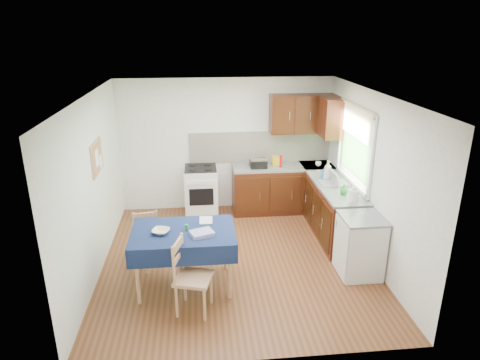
{
  "coord_description": "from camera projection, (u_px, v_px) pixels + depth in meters",
  "views": [
    {
      "loc": [
        -0.53,
        -5.71,
        3.36
      ],
      "look_at": [
        0.06,
        0.13,
        1.25
      ],
      "focal_mm": 32.0,
      "sensor_mm": 36.0,
      "label": 1
    }
  ],
  "objects": [
    {
      "name": "dish_rack",
      "position": [
        334.0,
        183.0,
        7.07
      ],
      "size": [
        0.47,
        0.36,
        0.22
      ],
      "rotation": [
        0.0,
        0.0,
        0.21
      ],
      "color": "gray",
      "rests_on": "worktop_right"
    },
    {
      "name": "cup",
      "position": [
        318.0,
        164.0,
        7.98
      ],
      "size": [
        0.14,
        0.14,
        0.09
      ],
      "primitive_type": "imported",
      "rotation": [
        0.0,
        0.0,
        0.34
      ],
      "color": "white",
      "rests_on": "worktop_back"
    },
    {
      "name": "soap_bottle_c",
      "position": [
        344.0,
        190.0,
        6.62
      ],
      "size": [
        0.13,
        0.13,
        0.16
      ],
      "primitive_type": "imported",
      "rotation": [
        0.0,
        0.0,
        3.08
      ],
      "color": "green",
      "rests_on": "worktop_right"
    },
    {
      "name": "toaster",
      "position": [
        262.0,
        163.0,
        7.91
      ],
      "size": [
        0.23,
        0.14,
        0.18
      ],
      "rotation": [
        0.0,
        0.0,
        -0.13
      ],
      "color": "silver",
      "rests_on": "worktop_back"
    },
    {
      "name": "soap_bottle_b",
      "position": [
        324.0,
        173.0,
        7.33
      ],
      "size": [
        0.11,
        0.11,
        0.18
      ],
      "primitive_type": "imported",
      "rotation": [
        0.0,
        0.0,
        2.13
      ],
      "color": "#1F77B9",
      "rests_on": "worktop_right"
    },
    {
      "name": "fridge",
      "position": [
        360.0,
        246.0,
        6.03
      ],
      "size": [
        0.58,
        0.6,
        0.89
      ],
      "color": "white",
      "rests_on": "ground"
    },
    {
      "name": "book",
      "position": [
        199.0,
        221.0,
        5.89
      ],
      "size": [
        0.19,
        0.25,
        0.02
      ],
      "primitive_type": "imported",
      "rotation": [
        0.0,
        0.0,
        -0.03
      ],
      "color": "white",
      "rests_on": "dining_table"
    },
    {
      "name": "base_cabinets",
      "position": [
        305.0,
        199.0,
        7.69
      ],
      "size": [
        1.9,
        2.3,
        0.86
      ],
      "color": "#341409",
      "rests_on": "ground"
    },
    {
      "name": "chair_far",
      "position": [
        146.0,
        234.0,
        6.31
      ],
      "size": [
        0.45,
        0.45,
        0.89
      ],
      "rotation": [
        0.0,
        0.0,
        3.29
      ],
      "color": "tan",
      "rests_on": "ground"
    },
    {
      "name": "plate_bowl",
      "position": [
        161.0,
        231.0,
        5.54
      ],
      "size": [
        0.27,
        0.27,
        0.05
      ],
      "primitive_type": "imported",
      "rotation": [
        0.0,
        0.0,
        -0.26
      ],
      "color": "beige",
      "rests_on": "dining_table"
    },
    {
      "name": "wall_right",
      "position": [
        371.0,
        178.0,
        6.3
      ],
      "size": [
        0.02,
        4.2,
        2.5
      ],
      "primitive_type": "cube",
      "color": "silver",
      "rests_on": "ground"
    },
    {
      "name": "dining_table",
      "position": [
        183.0,
        238.0,
        5.65
      ],
      "size": [
        1.36,
        0.92,
        0.83
      ],
      "rotation": [
        0.0,
        0.0,
        -0.4
      ],
      "color": "#101C40",
      "rests_on": "ground"
    },
    {
      "name": "soap_bottle_a",
      "position": [
        328.0,
        170.0,
        7.23
      ],
      "size": [
        0.16,
        0.16,
        0.33
      ],
      "primitive_type": "imported",
      "rotation": [
        0.0,
        0.0,
        0.29
      ],
      "color": "white",
      "rests_on": "worktop_right"
    },
    {
      "name": "splashback",
      "position": [
        260.0,
        147.0,
        8.14
      ],
      "size": [
        2.7,
        0.02,
        0.6
      ],
      "primitive_type": "cube",
      "color": "white",
      "rests_on": "wall_back"
    },
    {
      "name": "worktop_corner",
      "position": [
        317.0,
        166.0,
        8.08
      ],
      "size": [
        0.6,
        0.6,
        0.04
      ],
      "primitive_type": "cube",
      "color": "slate",
      "rests_on": "base_cabinets"
    },
    {
      "name": "sauce_bottle",
      "position": [
        281.0,
        161.0,
        7.89
      ],
      "size": [
        0.05,
        0.05,
        0.23
      ],
      "primitive_type": "cylinder",
      "color": "red",
      "rests_on": "worktop_back"
    },
    {
      "name": "chair_near",
      "position": [
        190.0,
        274.0,
        5.22
      ],
      "size": [
        0.53,
        0.53,
        0.97
      ],
      "rotation": [
        0.0,
        0.0,
        1.3
      ],
      "color": "tan",
      "rests_on": "ground"
    },
    {
      "name": "spice_jar",
      "position": [
        187.0,
        228.0,
        5.62
      ],
      "size": [
        0.04,
        0.04,
        0.08
      ],
      "primitive_type": "cylinder",
      "color": "#248625",
      "rests_on": "dining_table"
    },
    {
      "name": "upper_cabinets",
      "position": [
        311.0,
        115.0,
        7.74
      ],
      "size": [
        1.2,
        0.85,
        0.7
      ],
      "color": "#341409",
      "rests_on": "wall_back"
    },
    {
      "name": "ceiling",
      "position": [
        236.0,
        95.0,
        5.69
      ],
      "size": [
        4.0,
        4.2,
        0.02
      ],
      "primitive_type": "cube",
      "color": "white",
      "rests_on": "wall_back"
    },
    {
      "name": "corkboard",
      "position": [
        97.0,
        158.0,
        6.08
      ],
      "size": [
        0.04,
        0.62,
        0.47
      ],
      "color": "tan",
      "rests_on": "wall_left"
    },
    {
      "name": "window",
      "position": [
        355.0,
        140.0,
        6.82
      ],
      "size": [
        0.04,
        1.48,
        1.26
      ],
      "color": "#2D5824",
      "rests_on": "wall_right"
    },
    {
      "name": "kettle",
      "position": [
        354.0,
        195.0,
        6.34
      ],
      "size": [
        0.14,
        0.14,
        0.24
      ],
      "color": "white",
      "rests_on": "worktop_right"
    },
    {
      "name": "worktop_right",
      "position": [
        336.0,
        187.0,
        7.0
      ],
      "size": [
        0.6,
        1.7,
        0.04
      ],
      "primitive_type": "cube",
      "color": "slate",
      "rests_on": "base_cabinets"
    },
    {
      "name": "wall_front",
      "position": [
        257.0,
        257.0,
        4.14
      ],
      "size": [
        4.0,
        0.02,
        2.5
      ],
      "primitive_type": "cube",
      "color": "silver",
      "rests_on": "ground"
    },
    {
      "name": "floor",
      "position": [
        237.0,
        260.0,
        6.53
      ],
      "size": [
        4.2,
        4.2,
        0.0
      ],
      "primitive_type": "plane",
      "color": "#533116",
      "rests_on": "ground"
    },
    {
      "name": "sandwich_press",
      "position": [
        258.0,
        163.0,
        7.89
      ],
      "size": [
        0.3,
        0.26,
        0.18
      ],
      "rotation": [
        0.0,
        0.0,
        0.31
      ],
      "color": "black",
      "rests_on": "worktop_back"
    },
    {
      "name": "tea_towel",
      "position": [
        202.0,
        233.0,
        5.5
      ],
      "size": [
        0.34,
        0.31,
        0.05
      ],
      "primitive_type": "cube",
      "rotation": [
        0.0,
        0.0,
        0.35
      ],
      "color": "#2B2792",
      "rests_on": "dining_table"
    },
    {
      "name": "stove",
      "position": [
        201.0,
        191.0,
        8.01
      ],
      "size": [
        0.6,
        0.61,
        0.92
      ],
      "color": "white",
      "rests_on": "ground"
    },
    {
      "name": "worktop_back",
      "position": [
        283.0,
        167.0,
        8.02
      ],
      "size": [
        1.9,
        0.6,
        0.04
      ],
      "primitive_type": "cube",
      "color": "slate",
      "rests_on": "base_cabinets"
    },
    {
      "name": "yellow_packet",
      "position": [
        276.0,
        160.0,
        8.03
      ],
      "size": [
        0.15,
        0.13,
        0.17
      ],
      "primitive_type": "cube",
      "rotation": [
        0.0,
        0.0,
        -0.43
      ],
      "color": "yellow",
      "rests_on": "worktop_back"
    },
    {
      "name": "wall_back",
      "position": [
        226.0,
        145.0,
        8.08
      ],
      "size": [
        4.0,
        0.02,
        2.5
      ],
      "primitive_type": "cube",
      "color": "silver",
      "rests_on": "ground"
    },
    {
      "name": "wall_left",
      "position": [
        93.0,
        188.0,
        5.92
      ],
      "size": [
        0.02,
        4.2,
        2.5
      ],
      "primitive_type": "cube",
      "color": "white",
      "rests_on": "ground"
    }
  ]
}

